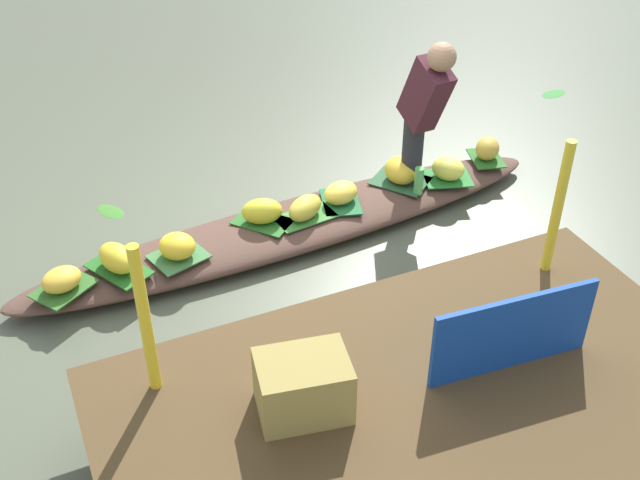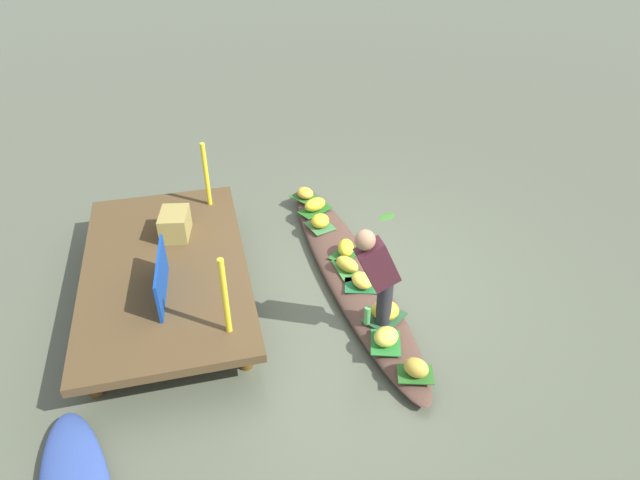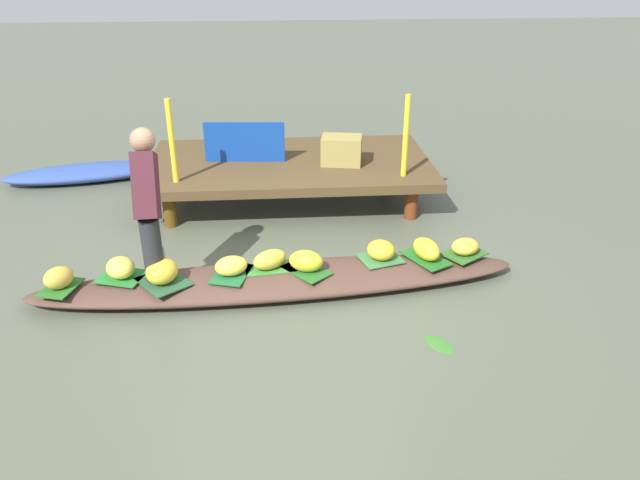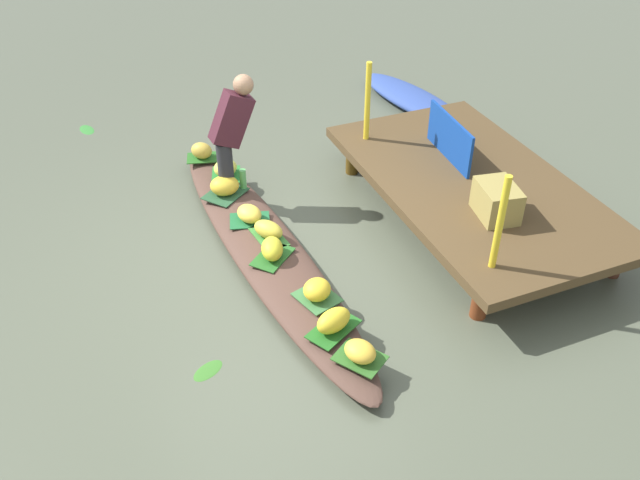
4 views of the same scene
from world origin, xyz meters
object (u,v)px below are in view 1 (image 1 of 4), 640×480
Objects in this scene: banana_bunch_8 at (305,208)px; banana_bunch_2 at (262,211)px; vendor_boat at (295,226)px; banana_bunch_5 at (487,149)px; banana_bunch_7 at (401,170)px; banana_bunch_1 at (341,193)px; banana_bunch_3 at (177,246)px; banana_bunch_0 at (117,258)px; banana_bunch_4 at (448,169)px; vendor_person at (424,106)px; market_banner at (513,333)px; banana_bunch_6 at (62,280)px; water_bottle at (419,181)px; produce_crate at (303,386)px.

banana_bunch_2 is at bearing -12.74° from banana_bunch_8.
banana_bunch_5 is at bearing -179.30° from vendor_boat.
banana_bunch_5 is at bearing -176.34° from banana_bunch_2.
banana_bunch_5 is at bearing -177.92° from banana_bunch_7.
banana_bunch_7 reaches higher than banana_bunch_1.
banana_bunch_5 is at bearing -173.81° from banana_bunch_3.
banana_bunch_0 is 1.30× the size of banana_bunch_5.
vendor_person is (0.29, 0.03, 0.60)m from banana_bunch_4.
market_banner is (-0.26, 2.06, 0.41)m from banana_bunch_8.
banana_bunch_8 is 2.12m from market_banner.
banana_bunch_0 is at bearing 7.40° from banana_bunch_2.
banana_bunch_2 reaches higher than banana_bunch_1.
banana_bunch_4 reaches higher than banana_bunch_8.
market_banner is (-2.00, 1.94, 0.42)m from banana_bunch_6.
banana_bunch_7 reaches higher than banana_bunch_5.
vendor_person is 1.35× the size of market_banner.
banana_bunch_7 reaches higher than banana_bunch_2.
banana_bunch_4 is at bearing -174.61° from vendor_person.
banana_bunch_1 is 2.19m from market_banner.
banana_bunch_5 is 1.10× the size of water_bottle.
banana_bunch_5 is (-0.46, -0.14, 0.00)m from banana_bunch_4.
banana_bunch_1 is 0.87m from vendor_person.
banana_bunch_6 is at bearing 1.89° from water_bottle.
banana_bunch_2 is 1.20× the size of banana_bunch_5.
produce_crate reaches higher than banana_bunch_6.
banana_bunch_3 is (1.29, 0.18, 0.01)m from banana_bunch_1.
vendor_person is 5.55× the size of water_bottle.
vendor_person is 2.63m from produce_crate.
vendor_person is (-2.68, -0.15, 0.62)m from banana_bunch_6.
vendor_boat is at bearing -76.88° from market_banner.
banana_bunch_3 is at bearing 6.19° from banana_bunch_5.
banana_bunch_2 is 1.54m from banana_bunch_4.
banana_bunch_2 reaches higher than banana_bunch_4.
vendor_boat is at bearing -0.20° from banana_bunch_4.
vendor_boat is 16.07× the size of banana_bunch_6.
banana_bunch_8 is (1.23, 0.05, -0.00)m from banana_bunch_4.
produce_crate reaches higher than banana_bunch_5.
banana_bunch_7 reaches higher than banana_bunch_0.
banana_bunch_4 is (-0.91, 0.03, 0.01)m from banana_bunch_1.
market_banner is (1.43, 2.26, 0.40)m from banana_bunch_5.
vendor_person reaches higher than banana_bunch_7.
water_bottle reaches higher than banana_bunch_6.
banana_bunch_0 is at bearing -46.31° from market_banner.
banana_bunch_1 is 0.93× the size of banana_bunch_7.
banana_bunch_8 is at bearing 14.32° from banana_bunch_1.
produce_crate is at bearing 47.62° from vendor_person.
vendor_boat is 14.11× the size of banana_bunch_7.
banana_bunch_2 is 0.98× the size of banana_bunch_7.
market_banner reaches higher than water_bottle.
water_bottle reaches higher than banana_bunch_7.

